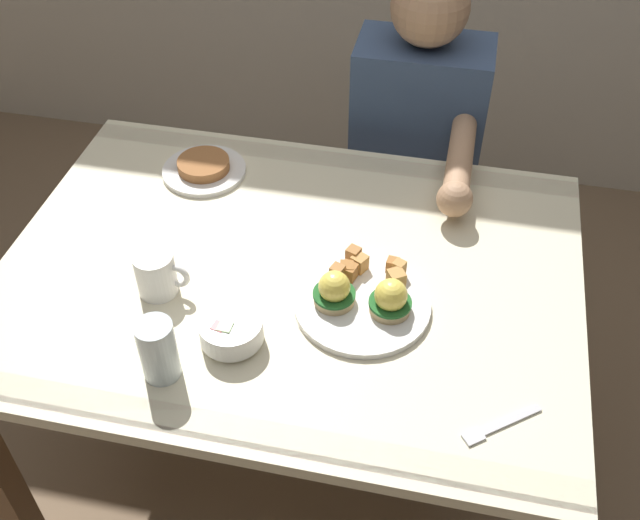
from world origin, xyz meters
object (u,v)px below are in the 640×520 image
Objects in this scene: fork at (498,426)px; side_plate at (204,168)px; water_glass_near at (159,353)px; diner_person at (416,152)px; dining_table at (290,304)px; coffee_mug at (157,273)px; eggs_benedict_plate at (363,297)px; fruit_bowl at (231,330)px.

side_plate is (-0.72, 0.58, 0.01)m from fork.
diner_person is at bearing 68.47° from water_glass_near.
diner_person reaches higher than side_plate.
dining_table is 8.99× the size of fork.
coffee_mug is 0.88× the size of water_glass_near.
dining_table is 0.22m from eggs_benedict_plate.
diner_person is (0.44, 0.71, -0.14)m from coffee_mug.
diner_person is (0.03, 0.67, -0.11)m from eggs_benedict_plate.
dining_table is at bearing 62.98° from water_glass_near.
water_glass_near reaches higher than coffee_mug.
water_glass_near is 0.60m from side_plate.
dining_table is at bearing 157.64° from eggs_benedict_plate.
water_glass_near reaches higher than side_plate.
fork reaches higher than dining_table.
fork is (0.27, -0.23, -0.02)m from eggs_benedict_plate.
fork is at bearing -75.07° from diner_person.
coffee_mug is at bearing 164.64° from fork.
diner_person reaches higher than dining_table.
fruit_bowl is at bearing -28.33° from coffee_mug.
eggs_benedict_plate is 0.27m from fruit_bowl.
coffee_mug is 0.10× the size of diner_person.
fruit_bowl is (-0.06, -0.21, 0.14)m from dining_table.
water_glass_near reaches higher than eggs_benedict_plate.
eggs_benedict_plate is 0.36m from fork.
coffee_mug reaches higher than fruit_bowl.
side_plate is at bearing 114.04° from fruit_bowl.
fruit_bowl is at bearing -107.67° from diner_person.
eggs_benedict_plate is at bearing 139.74° from fork.
coffee_mug is at bearing -121.59° from diner_person.
fruit_bowl is at bearing 169.86° from fork.
side_plate is at bearing 101.44° from water_glass_near.
dining_table is 0.41m from side_plate.
diner_person is (0.20, 0.60, 0.02)m from dining_table.
side_plate reaches higher than dining_table.
eggs_benedict_plate is at bearing -22.36° from dining_table.
fork is at bearing 0.84° from water_glass_near.
water_glass_near is 0.63× the size of side_plate.
dining_table is at bearing 25.58° from coffee_mug.
dining_table is 9.50× the size of water_glass_near.
dining_table is 0.26m from fruit_bowl.
fruit_bowl is at bearing -105.19° from dining_table.
fruit_bowl is 0.51m from fork.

